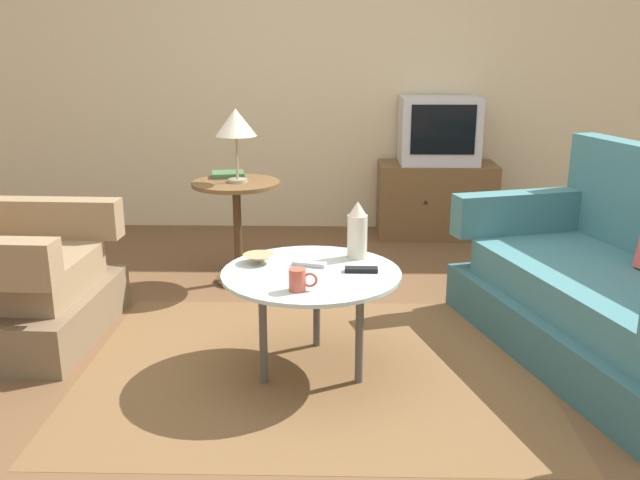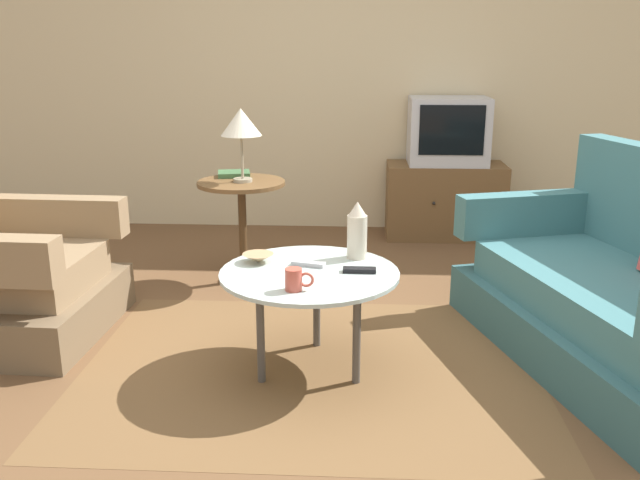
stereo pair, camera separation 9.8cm
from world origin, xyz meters
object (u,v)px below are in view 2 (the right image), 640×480
side_table (242,209)px  bowl (258,258)px  couch (625,298)px  tv_remote_silver (308,264)px  coffee_table (310,280)px  tv_stand (445,201)px  armchair (3,278)px  television (448,131)px  mug (295,280)px  vase (357,231)px  tv_remote_dark (359,270)px  book (234,174)px  table_lamp (241,124)px

side_table → bowl: bearing=-76.6°
couch → tv_remote_silver: bearing=77.8°
coffee_table → bowl: size_ratio=5.51×
tv_stand → bowl: 2.47m
side_table → tv_remote_silver: bearing=-66.1°
armchair → tv_stand: size_ratio=1.09×
bowl → tv_stand: bearing=62.6°
tv_stand → armchair: bearing=-141.7°
television → bowl: 2.50m
mug → coffee_table: bearing=79.6°
vase → bowl: (-0.46, -0.09, -0.11)m
vase → tv_remote_dark: (0.01, -0.21, -0.12)m
television → tv_remote_dark: size_ratio=3.96×
book → couch: bearing=-40.8°
vase → tv_remote_silver: (-0.22, -0.13, -0.12)m
side_table → bowl: side_table is taller
vase → book: size_ratio=1.20×
couch → book: (-2.04, 1.16, 0.35)m
vase → tv_remote_dark: vase is taller
tv_stand → tv_remote_dark: tv_stand is taller
couch → tv_remote_silver: (-1.48, -0.10, 0.17)m
tv_remote_silver → couch: bearing=19.5°
tv_stand → television: (-0.00, 0.01, 0.54)m
mug → armchair: bearing=159.7°
coffee_table → tv_remote_silver: tv_remote_silver is taller
mug → book: 1.68m
coffee_table → mug: size_ratio=6.69×
television → coffee_table: bearing=-110.9°
coffee_table → tv_remote_silver: size_ratio=5.04×
coffee_table → mug: bearing=-100.4°
television → book: bearing=-146.3°
side_table → vase: 1.21m
armchair → coffee_table: bearing=80.3°
tv_stand → book: bearing=-146.7°
tv_remote_silver → coffee_table: bearing=-66.4°
coffee_table → tv_stand: bearing=69.0°
tv_remote_silver → book: bearing=129.5°
side_table → table_lamp: 0.53m
mug → couch: bearing=15.8°
coffee_table → side_table: (-0.50, 1.19, 0.03)m
armchair → side_table: armchair is taller
table_lamp → vase: table_lamp is taller
couch → table_lamp: size_ratio=4.18×
coffee_table → tv_stand: size_ratio=0.90×
coffee_table → tv_remote_dark: bearing=0.5°
couch → vase: 1.30m
coffee_table → book: book is taller
couch → bowl: bearing=75.9°
vase → couch: bearing=-1.3°
couch → coffee_table: bearing=80.9°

